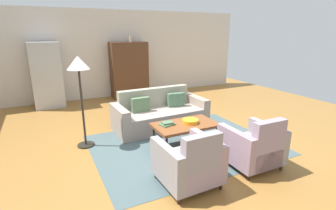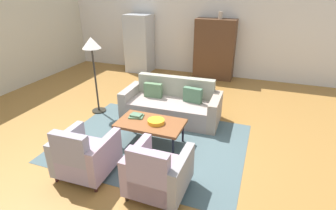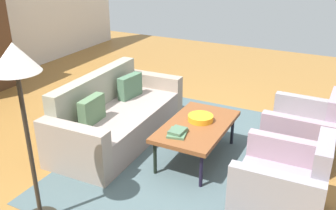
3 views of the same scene
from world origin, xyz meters
name	(u,v)px [view 3 (image 3 of 3)]	position (x,y,z in m)	size (l,w,h in m)	color
ground_plane	(179,156)	(0.00, 0.00, 0.00)	(11.28, 11.28, 0.00)	olive
area_rug	(192,156)	(0.07, -0.15, 0.00)	(3.40, 2.60, 0.01)	#485B5F
couch	(115,118)	(0.07, 0.99, 0.29)	(2.13, 0.96, 0.86)	gray
coffee_table	(197,127)	(0.07, -0.20, 0.42)	(1.20, 0.70, 0.46)	black
armchair_left	(287,186)	(-0.53, -1.36, 0.34)	(0.82, 0.82, 0.88)	#3C2317
armchair_right	(306,132)	(0.67, -1.36, 0.34)	(0.81, 0.81, 0.88)	#342522
fruit_bowl	(201,118)	(0.18, -0.20, 0.49)	(0.31, 0.31, 0.07)	orange
book_stack	(178,132)	(-0.26, -0.10, 0.48)	(0.30, 0.25, 0.06)	#4F7552
floor_lamp	(17,76)	(-1.64, 0.67, 1.44)	(0.40, 0.40, 1.72)	black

